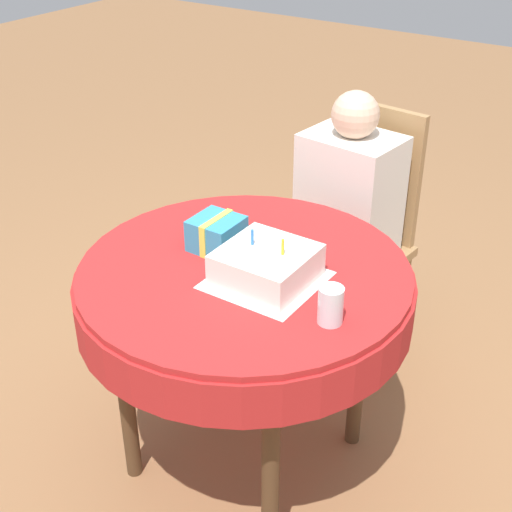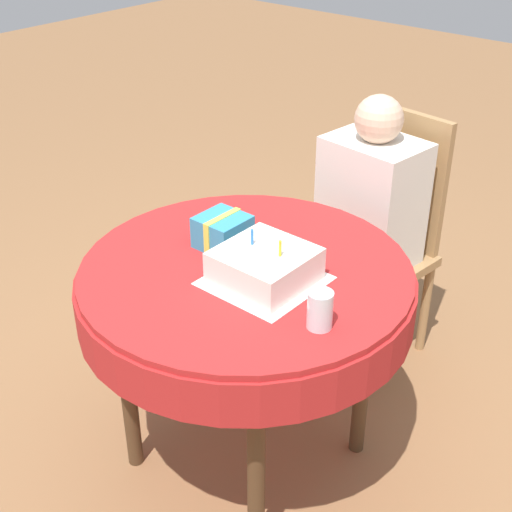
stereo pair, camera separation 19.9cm
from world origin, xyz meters
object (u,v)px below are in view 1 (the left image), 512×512
chair (358,227)px  gift_box (217,234)px  drinking_glass (331,305)px  person (345,205)px  birthday_cake (266,265)px

chair → gift_box: size_ratio=6.72×
drinking_glass → chair: bearing=111.5°
chair → drinking_glass: (0.36, -0.92, 0.30)m
person → gift_box: 0.70m
person → drinking_glass: 0.91m
birthday_cake → chair: bearing=98.1°
chair → person: person is taller
person → gift_box: (-0.09, -0.67, 0.16)m
birthday_cake → person: bearing=100.1°
birthday_cake → gift_box: (-0.22, 0.07, -0.00)m
person → drinking_glass: bearing=-59.1°
person → birthday_cake: size_ratio=4.44×
chair → person: (-0.01, -0.10, 0.13)m
person → birthday_cake: 0.77m
birthday_cake → gift_box: birthday_cake is taller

